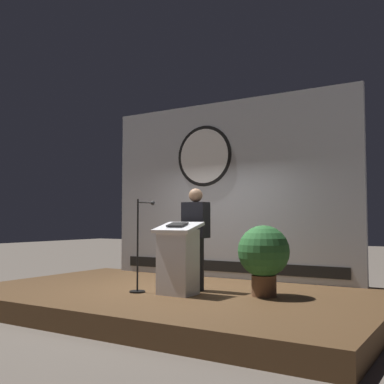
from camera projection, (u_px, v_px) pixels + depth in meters
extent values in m
plane|color=#6B6056|center=(173.00, 310.00, 7.26)|extent=(40.00, 40.00, 0.00)
cube|color=brown|center=(173.00, 300.00, 7.27)|extent=(6.40, 4.00, 0.30)
cube|color=#B2B7C1|center=(227.00, 189.00, 8.95)|extent=(5.14, 0.10, 3.40)
cylinder|color=black|center=(204.00, 156.00, 9.19)|extent=(1.21, 0.02, 1.21)
cylinder|color=white|center=(204.00, 156.00, 9.19)|extent=(1.08, 0.02, 1.08)
cube|color=black|center=(226.00, 266.00, 8.82)|extent=(4.62, 0.02, 0.20)
cube|color=silver|center=(178.00, 262.00, 6.90)|extent=(0.52, 0.40, 0.96)
cube|color=silver|center=(178.00, 228.00, 6.93)|extent=(0.64, 0.50, 0.17)
cube|color=black|center=(177.00, 224.00, 6.92)|extent=(0.28, 0.20, 0.07)
cylinder|color=black|center=(196.00, 264.00, 7.30)|extent=(0.26, 0.26, 0.82)
cube|color=black|center=(196.00, 220.00, 7.34)|extent=(0.40, 0.24, 0.56)
sphere|color=#997051|center=(196.00, 195.00, 7.36)|extent=(0.22, 0.22, 0.22)
cylinder|color=black|center=(137.00, 292.00, 7.08)|extent=(0.24, 0.24, 0.02)
cylinder|color=black|center=(138.00, 245.00, 7.12)|extent=(0.03, 0.03, 1.43)
cylinder|color=black|center=(145.00, 203.00, 7.33)|extent=(0.02, 0.38, 0.02)
sphere|color=#262626|center=(153.00, 203.00, 7.49)|extent=(0.07, 0.07, 0.07)
cylinder|color=brown|center=(264.00, 286.00, 6.73)|extent=(0.36, 0.36, 0.30)
sphere|color=#2D6B33|center=(264.00, 251.00, 6.76)|extent=(0.75, 0.75, 0.75)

